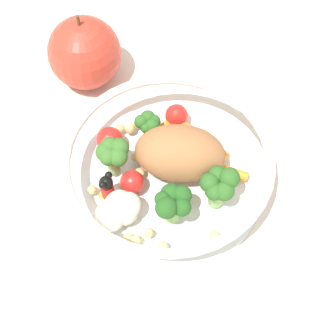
% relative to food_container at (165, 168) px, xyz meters
% --- Properties ---
extents(ground_plane, '(2.40, 2.40, 0.00)m').
position_rel_food_container_xyz_m(ground_plane, '(-0.00, -0.00, -0.03)').
color(ground_plane, silver).
extents(food_container, '(0.21, 0.21, 0.06)m').
position_rel_food_container_xyz_m(food_container, '(0.00, 0.00, 0.00)').
color(food_container, white).
rests_on(food_container, ground_plane).
extents(loose_apple, '(0.08, 0.08, 0.09)m').
position_rel_food_container_xyz_m(loose_apple, '(-0.16, 0.04, 0.01)').
color(loose_apple, '#BC3828').
rests_on(loose_apple, ground_plane).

